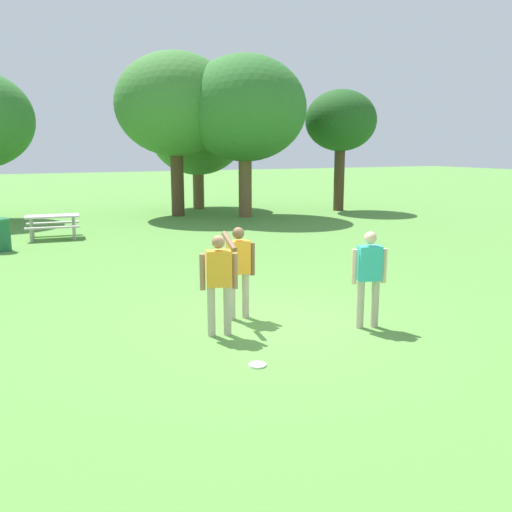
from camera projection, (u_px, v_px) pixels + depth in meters
name	position (u px, v px, depth m)	size (l,w,h in m)	color
ground_plane	(270.00, 325.00, 9.41)	(120.00, 120.00, 0.00)	#568E3D
person_thrower	(369.00, 273.00, 9.09)	(0.59, 0.32, 1.64)	#B7AD93
person_catcher	(219.00, 279.00, 8.70)	(0.59, 0.32, 1.64)	#B7AD93
person_bystander	(239.00, 266.00, 9.56)	(0.65, 0.67, 1.64)	#B7AD93
frisbee	(257.00, 365.00, 7.64)	(0.25, 0.25, 0.03)	white
picnic_table_far	(53.00, 221.00, 18.21)	(1.84, 1.59, 0.77)	beige
trash_can_beside_table	(0.00, 235.00, 15.98)	(0.59, 0.59, 0.96)	#1E663D
tree_far_right	(175.00, 105.00, 23.35)	(5.14, 5.14, 6.97)	#4C3823
tree_slender_mid	(197.00, 135.00, 26.37)	(4.52, 4.52, 5.50)	brown
tree_back_left	(245.00, 109.00, 23.09)	(5.21, 5.21, 6.81)	brown
tree_back_right	(341.00, 122.00, 25.52)	(3.32, 3.32, 5.62)	#4C3823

